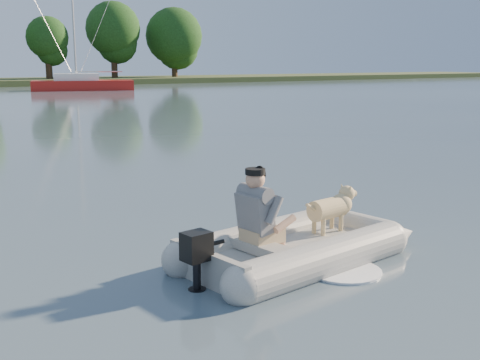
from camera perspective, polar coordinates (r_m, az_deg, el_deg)
water at (r=7.47m, az=8.13°, el=-8.66°), size 160.00×160.00×0.00m
dinghy at (r=7.75m, az=5.56°, el=-3.38°), size 5.10×3.98×1.36m
man at (r=7.27m, az=1.56°, el=-2.82°), size 0.81×0.72×1.06m
dog at (r=8.26m, az=8.34°, el=-3.04°), size 0.96×0.48×0.61m
outboard_motor at (r=6.79m, az=-4.12°, el=-7.92°), size 0.45×0.35×0.77m
sailboat at (r=54.02m, az=-14.76°, el=8.76°), size 8.80×4.65×11.60m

